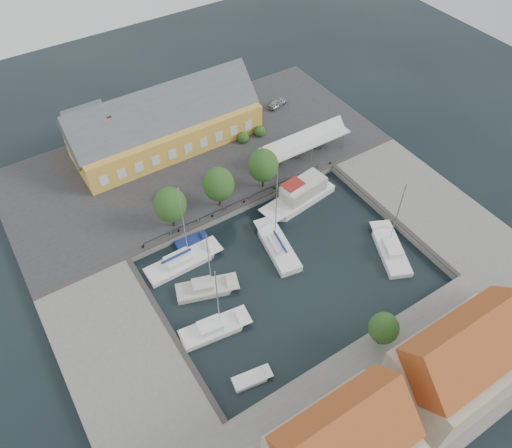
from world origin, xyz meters
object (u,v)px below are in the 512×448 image
Objects in this scene: launch_sw at (251,379)px; trawler at (300,196)px; car_red at (171,200)px; east_boat_c at (390,251)px; west_boat_a at (182,262)px; center_sailboat at (278,247)px; west_boat_c at (214,329)px; tent_canopy at (305,141)px; car_silver at (277,103)px; warehouse at (161,125)px; launch_nw at (191,243)px; west_boat_b at (206,289)px.

trawler is at bearing 43.48° from launch_sw.
east_boat_c is at bearing -67.11° from car_red.
east_boat_c is 0.88× the size of west_boat_a.
center_sailboat is at bearing -21.43° from west_boat_a.
center_sailboat is 14.10m from west_boat_c.
car_silver is at bearing 73.36° from tent_canopy.
car_silver is at bearing 36.05° from west_boat_a.
tent_canopy is at bearing 45.18° from launch_sw.
launch_sw is at bearing 126.13° from car_silver.
west_boat_c is (-24.68, 2.17, 0.00)m from east_boat_c.
west_boat_a is 2.96× the size of launch_sw.
tent_canopy reaches higher than car_red.
center_sailboat is (-17.08, -25.25, -1.28)m from car_silver.
launch_nw is (-5.58, -19.49, -4.34)m from warehouse.
warehouse is 26.93m from center_sailboat.
car_silver is 0.83× the size of launch_nw.
east_boat_c reaches higher than car_red.
west_boat_a is at bearing -176.56° from trawler.
tent_canopy is at bearing 43.40° from center_sailboat.
launch_sw is (0.49, -7.22, -0.17)m from west_boat_c.
trawler is (15.69, -8.34, -0.67)m from car_red.
launch_nw is at bearing -115.30° from car_red.
center_sailboat is 1.17× the size of west_boat_c.
warehouse is 2.20× the size of center_sailboat.
launch_nw is (-22.17, -5.63, -3.59)m from tent_canopy.
west_boat_a is at bearing 151.62° from east_boat_c.
west_boat_c is (-12.78, -5.95, -0.10)m from center_sailboat.
east_boat_c is 23.99m from west_boat_b.
launch_sw is at bearing -99.61° from launch_nw.
launch_sw reaches higher than launch_nw.
warehouse is 20.61m from car_silver.
west_boat_c is 2.46× the size of launch_nw.
car_silver is 38.13m from west_boat_b.
warehouse is 6.31× the size of launch_nw.
west_boat_b is 5.64m from west_boat_c.
west_boat_a is (-11.44, 4.49, -0.09)m from center_sailboat.
tent_canopy is at bearing -39.86° from warehouse.
launch_sw is (-19.83, -18.80, -0.93)m from trawler.
east_boat_c is (11.90, -8.12, -0.10)m from center_sailboat.
west_boat_c reaches higher than car_red.
center_sailboat reaches higher than trawler.
center_sailboat is at bearing 3.37° from west_boat_b.
car_silver is (20.39, -1.17, -2.79)m from warehouse.
west_boat_c is at bearing -122.42° from car_red.
car_silver is at bearing 64.07° from trawler.
center_sailboat is 9.43m from trawler.
car_silver is 0.91× the size of car_red.
car_silver is 0.34× the size of west_boat_c.
west_boat_a is 2.90× the size of launch_nw.
tent_canopy is 3.09× the size of launch_nw.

